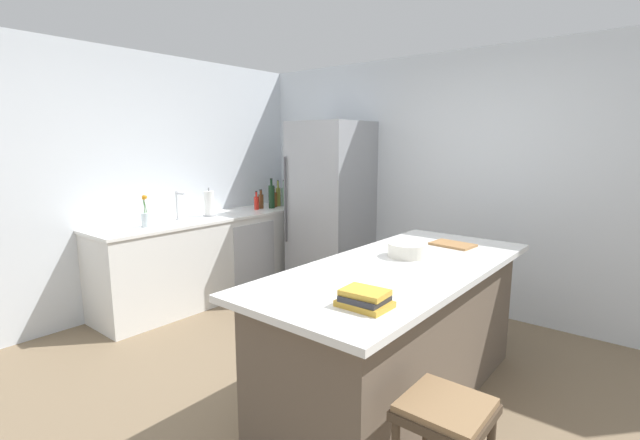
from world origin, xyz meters
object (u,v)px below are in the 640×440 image
object	(u,v)px
olive_oil_bottle	(278,196)
whiskey_bottle	(274,199)
mixing_bowl	(408,250)
kitchen_island	(398,331)
paper_towel_roll	(209,204)
syrup_bottle	(261,201)
vinegar_bottle	(287,196)
cookbook_stack	(365,299)
bar_stool	(445,426)
gin_bottle	(284,196)
cutting_board	(453,245)
hot_sauce_bottle	(256,202)
refrigerator	(331,207)
sink_faucet	(178,205)
flower_vase	(146,217)
wine_bottle	(272,196)

from	to	relation	value
olive_oil_bottle	whiskey_bottle	distance (m)	0.10
mixing_bowl	kitchen_island	bearing A→B (deg)	-72.75
paper_towel_roll	syrup_bottle	size ratio (longest dim) A/B	1.34
whiskey_bottle	syrup_bottle	xyz separation A→B (m)	(-0.03, -0.19, -0.00)
kitchen_island	whiskey_bottle	distance (m)	2.98
vinegar_bottle	olive_oil_bottle	xyz separation A→B (m)	(0.04, -0.20, 0.02)
olive_oil_bottle	cookbook_stack	bearing A→B (deg)	-38.72
paper_towel_roll	bar_stool	bearing A→B (deg)	-21.25
gin_bottle	cutting_board	bearing A→B (deg)	-18.07
paper_towel_roll	hot_sauce_bottle	size ratio (longest dim) A/B	1.39
bar_stool	vinegar_bottle	size ratio (longest dim) A/B	2.41
refrigerator	whiskey_bottle	xyz separation A→B (m)	(-0.82, -0.11, 0.04)
refrigerator	cutting_board	world-z (taller)	refrigerator
bar_stool	syrup_bottle	distance (m)	3.89
gin_bottle	olive_oil_bottle	distance (m)	0.09
cookbook_stack	cutting_board	distance (m)	1.52
bar_stool	whiskey_bottle	bearing A→B (deg)	145.68
refrigerator	syrup_bottle	xyz separation A→B (m)	(-0.84, -0.31, 0.04)
sink_faucet	refrigerator	bearing A→B (deg)	57.89
bar_stool	syrup_bottle	xyz separation A→B (m)	(-3.29, 2.03, 0.49)
flower_vase	wine_bottle	xyz separation A→B (m)	(0.06, 1.62, 0.05)
flower_vase	hot_sauce_bottle	world-z (taller)	flower_vase
whiskey_bottle	mixing_bowl	xyz separation A→B (m)	(2.50, -1.18, -0.04)
mixing_bowl	cookbook_stack	bearing A→B (deg)	-72.92
olive_oil_bottle	cutting_board	xyz separation A→B (m)	(2.63, -0.76, -0.10)
gin_bottle	flower_vase	bearing A→B (deg)	-90.02
olive_oil_bottle	syrup_bottle	distance (m)	0.29
refrigerator	flower_vase	xyz separation A→B (m)	(-0.81, -1.83, 0.04)
paper_towel_roll	gin_bottle	size ratio (longest dim) A/B	0.97
olive_oil_bottle	wine_bottle	world-z (taller)	wine_bottle
bar_stool	cutting_board	world-z (taller)	cutting_board
mixing_bowl	syrup_bottle	bearing A→B (deg)	158.64
cutting_board	vinegar_bottle	bearing A→B (deg)	160.29
paper_towel_roll	whiskey_bottle	world-z (taller)	paper_towel_roll
hot_sauce_bottle	mixing_bowl	xyz separation A→B (m)	(2.50, -0.89, -0.03)
sink_faucet	mixing_bowl	distance (m)	2.59
kitchen_island	flower_vase	distance (m)	2.64
mixing_bowl	sink_faucet	bearing A→B (deg)	-177.19
cutting_board	sink_faucet	bearing A→B (deg)	-166.57
flower_vase	olive_oil_bottle	size ratio (longest dim) A/B	0.93
mixing_bowl	cutting_board	bearing A→B (deg)	77.95
sink_faucet	flower_vase	world-z (taller)	flower_vase
paper_towel_roll	vinegar_bottle	size ratio (longest dim) A/B	1.19
kitchen_island	refrigerator	size ratio (longest dim) A/B	1.18
refrigerator	vinegar_bottle	bearing A→B (deg)	168.62
flower_vase	olive_oil_bottle	world-z (taller)	olive_oil_bottle
paper_towel_roll	olive_oil_bottle	size ratio (longest dim) A/B	0.95
refrigerator	mixing_bowl	xyz separation A→B (m)	(1.69, -1.30, 0.00)
gin_bottle	mixing_bowl	xyz separation A→B (m)	(2.50, -1.37, -0.06)
bar_stool	hot_sauce_bottle	xyz separation A→B (m)	(-3.26, 1.93, 0.48)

